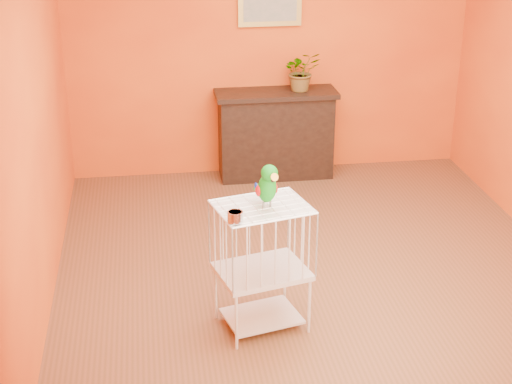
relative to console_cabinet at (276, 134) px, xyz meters
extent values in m
plane|color=brown|center=(-0.04, -2.04, -0.45)|extent=(4.50, 4.50, 0.00)
plane|color=#E25C15|center=(-0.04, 0.21, 0.85)|extent=(4.00, 0.00, 4.00)
plane|color=#E25C15|center=(-0.04, -4.29, 0.85)|extent=(4.00, 0.00, 4.00)
plane|color=#E25C15|center=(-2.04, -2.04, 0.85)|extent=(0.00, 4.50, 4.50)
cube|color=black|center=(0.00, 0.00, -0.02)|extent=(1.13, 0.38, 0.85)
cube|color=black|center=(0.00, 0.00, 0.42)|extent=(1.20, 0.43, 0.05)
cube|color=black|center=(0.00, -0.16, -0.02)|extent=(0.79, 0.02, 0.42)
cube|color=#532217|center=(-0.23, -0.04, -0.12)|extent=(0.05, 0.17, 0.26)
cube|color=#314422|center=(-0.16, -0.04, -0.12)|extent=(0.05, 0.17, 0.26)
cube|color=#532217|center=(-0.07, -0.04, -0.12)|extent=(0.05, 0.17, 0.26)
cube|color=#314422|center=(0.02, -0.04, -0.12)|extent=(0.05, 0.17, 0.26)
cube|color=#532217|center=(0.11, -0.04, -0.12)|extent=(0.05, 0.17, 0.26)
imported|color=#26722D|center=(0.25, 0.03, 0.60)|extent=(0.40, 0.43, 0.30)
cube|color=#AF953E|center=(-0.04, 0.18, 1.30)|extent=(0.62, 0.03, 0.50)
cube|color=gray|center=(-0.04, 0.17, 1.30)|extent=(0.52, 0.01, 0.40)
cube|color=silver|center=(-0.55, -2.74, -0.37)|extent=(0.58, 0.50, 0.02)
cube|color=silver|center=(-0.55, -2.74, -0.02)|extent=(0.68, 0.58, 0.04)
cube|color=silver|center=(-0.55, -2.74, 0.46)|extent=(0.68, 0.58, 0.01)
cylinder|color=silver|center=(-0.76, -3.00, -0.24)|extent=(0.02, 0.02, 0.41)
cylinder|color=silver|center=(-0.25, -2.88, -0.24)|extent=(0.02, 0.02, 0.41)
cylinder|color=silver|center=(-0.86, -2.61, -0.24)|extent=(0.02, 0.02, 0.41)
cylinder|color=silver|center=(-0.35, -2.48, -0.24)|extent=(0.02, 0.02, 0.41)
cylinder|color=silver|center=(-0.76, -2.96, 0.51)|extent=(0.10, 0.10, 0.07)
cylinder|color=#59544C|center=(-0.55, -2.77, 0.49)|extent=(0.01, 0.01, 0.04)
cylinder|color=#59544C|center=(-0.50, -2.76, 0.49)|extent=(0.01, 0.01, 0.04)
ellipsoid|color=#068113|center=(-0.52, -2.76, 0.60)|extent=(0.16, 0.20, 0.22)
ellipsoid|color=#068113|center=(-0.52, -2.80, 0.72)|extent=(0.14, 0.14, 0.11)
cone|color=orange|center=(-0.50, -2.85, 0.71)|extent=(0.07, 0.08, 0.07)
cone|color=black|center=(-0.50, -2.84, 0.69)|extent=(0.03, 0.03, 0.03)
sphere|color=black|center=(-0.55, -2.83, 0.73)|extent=(0.02, 0.02, 0.02)
sphere|color=black|center=(-0.47, -2.81, 0.73)|extent=(0.02, 0.02, 0.02)
ellipsoid|color=#A50C0C|center=(-0.59, -2.77, 0.59)|extent=(0.04, 0.07, 0.08)
ellipsoid|color=navy|center=(-0.47, -2.74, 0.59)|extent=(0.04, 0.07, 0.08)
cone|color=#068113|center=(-0.55, -2.69, 0.53)|extent=(0.11, 0.17, 0.12)
camera|label=1|loc=(-1.26, -7.37, 2.58)|focal=55.00mm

